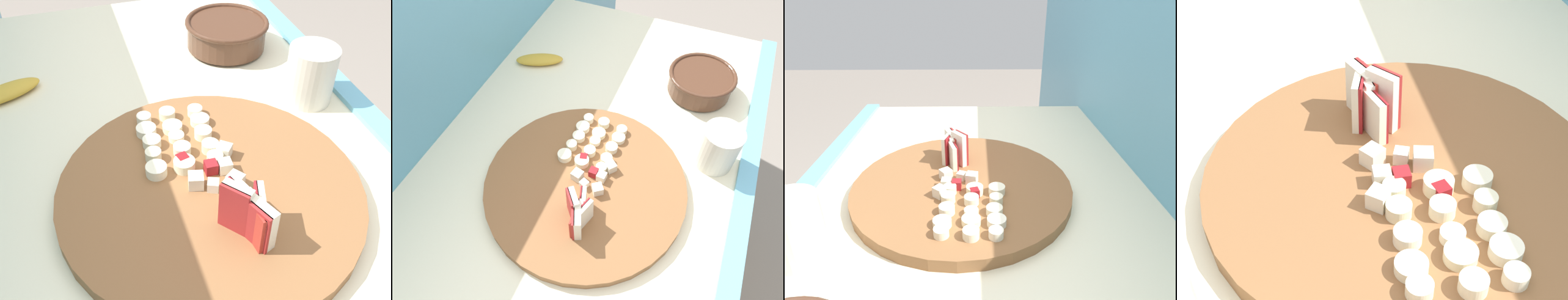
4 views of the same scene
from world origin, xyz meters
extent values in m
cylinder|color=brown|center=(-0.07, -0.02, 0.89)|extent=(0.40, 0.40, 0.02)
cube|color=maroon|center=(-0.15, -0.05, 0.93)|extent=(0.04, 0.02, 0.06)
cube|color=#EFE5CC|center=(-0.15, -0.05, 0.93)|extent=(0.04, 0.02, 0.06)
cube|color=#B22D23|center=(-0.16, -0.04, 0.93)|extent=(0.05, 0.01, 0.06)
cube|color=white|center=(-0.16, -0.04, 0.93)|extent=(0.05, 0.02, 0.06)
cube|color=maroon|center=(-0.13, -0.04, 0.92)|extent=(0.05, 0.02, 0.05)
cube|color=beige|center=(-0.13, -0.04, 0.92)|extent=(0.05, 0.02, 0.05)
cube|color=#A32323|center=(-0.17, -0.04, 0.93)|extent=(0.04, 0.02, 0.06)
cube|color=#EFE5CC|center=(-0.17, -0.04, 0.93)|extent=(0.04, 0.03, 0.06)
cube|color=#A32323|center=(-0.15, -0.02, 0.93)|extent=(0.03, 0.03, 0.07)
cube|color=#EFE5CC|center=(-0.14, -0.03, 0.93)|extent=(0.04, 0.03, 0.07)
cube|color=maroon|center=(-0.05, -0.03, 0.91)|extent=(0.02, 0.02, 0.02)
cube|color=#EFE5CC|center=(-0.08, -0.05, 0.91)|extent=(0.03, 0.03, 0.02)
cube|color=beige|center=(-0.07, 0.00, 0.91)|extent=(0.02, 0.02, 0.02)
cube|color=maroon|center=(-0.02, 0.01, 0.91)|extent=(0.02, 0.02, 0.01)
cube|color=white|center=(-0.08, -0.02, 0.91)|extent=(0.02, 0.02, 0.01)
cube|color=beige|center=(-0.02, -0.05, 0.91)|extent=(0.03, 0.03, 0.02)
cube|color=beige|center=(-0.05, -0.05, 0.91)|extent=(0.02, 0.02, 0.02)
cylinder|color=beige|center=(-0.03, -0.04, 0.91)|extent=(0.02, 0.02, 0.02)
cylinder|color=beige|center=(-0.01, -0.04, 0.91)|extent=(0.02, 0.02, 0.01)
cylinder|color=white|center=(0.03, -0.04, 0.90)|extent=(0.03, 0.03, 0.01)
cylinder|color=#F4EAC6|center=(0.06, -0.04, 0.90)|extent=(0.03, 0.03, 0.01)
cylinder|color=#F4EAC6|center=(0.08, -0.04, 0.90)|extent=(0.02, 0.02, 0.01)
cylinder|color=beige|center=(-0.03, 0.01, 0.91)|extent=(0.03, 0.03, 0.01)
cylinder|color=#F4EAC6|center=(0.00, 0.00, 0.90)|extent=(0.02, 0.02, 0.01)
cylinder|color=white|center=(0.03, 0.00, 0.90)|extent=(0.02, 0.02, 0.01)
cylinder|color=beige|center=(0.05, 0.00, 0.90)|extent=(0.03, 0.03, 0.01)
cylinder|color=#F4EAC6|center=(0.08, 0.00, 0.90)|extent=(0.02, 0.02, 0.01)
cylinder|color=#F4EAC6|center=(-0.03, 0.04, 0.91)|extent=(0.03, 0.03, 0.01)
cylinder|color=beige|center=(0.00, 0.04, 0.91)|extent=(0.02, 0.02, 0.01)
cylinder|color=#F4EAC6|center=(0.03, 0.04, 0.90)|extent=(0.03, 0.03, 0.01)
cylinder|color=white|center=(0.06, 0.04, 0.90)|extent=(0.03, 0.03, 0.01)
cylinder|color=white|center=(0.08, 0.04, 0.90)|extent=(0.02, 0.02, 0.01)
camera|label=1|loc=(-0.46, 0.12, 1.33)|focal=41.52mm
camera|label=2|loc=(-0.43, -0.17, 1.51)|focal=33.43mm
camera|label=3|loc=(0.46, 0.01, 1.23)|focal=30.77mm
camera|label=4|loc=(0.33, -0.13, 1.27)|focal=50.66mm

